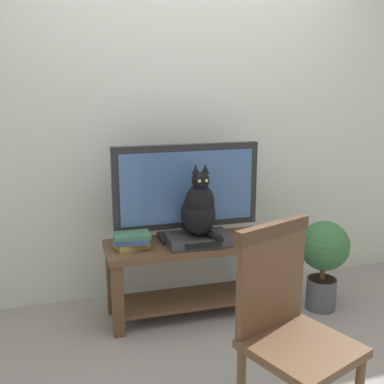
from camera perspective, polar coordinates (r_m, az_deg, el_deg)
ground_plane at (r=2.93m, az=4.26°, el=-19.05°), size 12.00×12.00×0.00m
back_wall at (r=3.45m, az=-1.30°, el=10.63°), size 7.00×0.12×2.80m
tv_stand at (r=3.22m, az=-0.25°, el=-8.87°), size 1.12×0.41×0.52m
tv at (r=3.13m, az=-0.65°, el=0.24°), size 0.98×0.20×0.64m
media_box at (r=3.10m, az=0.74°, el=-5.72°), size 0.41×0.25×0.07m
cat at (r=3.02m, az=0.85°, el=-2.02°), size 0.22×0.35×0.47m
wooden_chair at (r=2.17m, az=11.41°, el=-14.88°), size 0.54×0.54×0.97m
book_stack at (r=3.05m, az=-7.26°, el=-5.76°), size 0.24×0.20×0.10m
potted_plant at (r=3.39m, az=15.60°, el=-7.38°), size 0.34×0.34×0.64m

